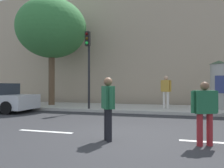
% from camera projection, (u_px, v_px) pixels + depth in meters
% --- Properties ---
extents(ground_plane, '(80.00, 80.00, 0.00)m').
position_uv_depth(ground_plane, '(122.00, 137.00, 6.24)').
color(ground_plane, '#2B2B2D').
extents(sidewalk_curb, '(36.00, 4.00, 0.15)m').
position_uv_depth(sidewalk_curb, '(151.00, 109.00, 12.96)').
color(sidewalk_curb, '#B2ADA3').
rests_on(sidewalk_curb, ground_plane).
extents(lane_markings, '(25.80, 0.16, 0.01)m').
position_uv_depth(lane_markings, '(122.00, 136.00, 6.24)').
color(lane_markings, silver).
rests_on(lane_markings, ground_plane).
extents(building_backdrop, '(36.00, 5.00, 8.47)m').
position_uv_depth(building_backdrop, '(158.00, 49.00, 17.79)').
color(building_backdrop, tan).
rests_on(building_backdrop, ground_plane).
extents(traffic_light, '(0.24, 0.45, 4.11)m').
position_uv_depth(traffic_light, '(88.00, 57.00, 12.16)').
color(traffic_light, black).
rests_on(traffic_light, sidewalk_curb).
extents(poster_column, '(0.96, 0.96, 2.57)m').
position_uv_depth(poster_column, '(219.00, 84.00, 12.04)').
color(poster_column, '#9E9B93').
rests_on(poster_column, sidewalk_curb).
extents(street_tree, '(4.47, 4.47, 6.83)m').
position_uv_depth(street_tree, '(52.00, 29.00, 14.68)').
color(street_tree, brown).
rests_on(street_tree, sidewalk_curb).
extents(pedestrian_in_dark_shirt, '(0.62, 0.42, 1.49)m').
position_uv_depth(pedestrian_in_dark_shirt, '(205.00, 108.00, 5.29)').
color(pedestrian_in_dark_shirt, maroon).
rests_on(pedestrian_in_dark_shirt, ground_plane).
extents(pedestrian_in_light_jacket, '(0.42, 0.48, 1.61)m').
position_uv_depth(pedestrian_in_light_jacket, '(108.00, 104.00, 5.77)').
color(pedestrian_in_light_jacket, black).
rests_on(pedestrian_in_light_jacket, ground_plane).
extents(pedestrian_near_pole, '(0.58, 0.35, 1.79)m').
position_uv_depth(pedestrian_near_pole, '(166.00, 89.00, 12.46)').
color(pedestrian_near_pole, silver).
rests_on(pedestrian_near_pole, sidewalk_curb).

